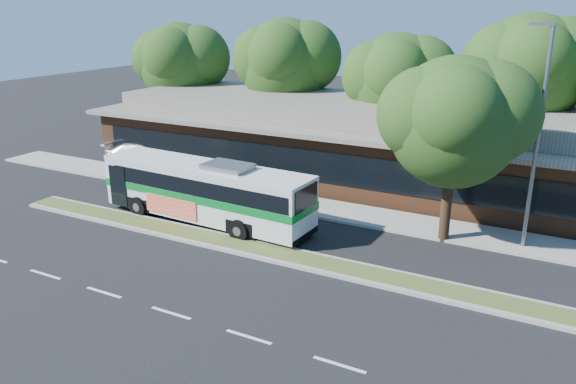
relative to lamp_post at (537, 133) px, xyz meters
The scene contains 13 objects.
ground 12.31m from the lamp_post, 147.90° to the right, with size 120.00×120.00×0.00m, color black.
median_strip 12.00m from the lamp_post, 150.55° to the right, with size 26.00×1.10×0.15m, color #4B5223.
sidewalk 10.73m from the lamp_post, behind, with size 44.00×2.60×0.12m, color gray.
parking_lot 28.28m from the lamp_post, behind, with size 14.00×12.00×0.01m, color black.
plaza_building 12.17m from the lamp_post, 143.84° to the left, with size 33.20×11.20×4.45m.
lamp_post is the anchor object (origin of this frame).
tree_bg_a 25.84m from the lamp_post, 159.27° to the left, with size 6.47×5.80×8.63m.
tree_bg_b 19.10m from the lamp_post, 147.83° to the left, with size 6.69×6.00×9.00m.
tree_bg_c 12.27m from the lamp_post, 131.77° to the left, with size 6.24×5.60×8.26m.
tree_bg_d 10.32m from the lamp_post, 96.28° to the left, with size 6.91×6.20×9.37m.
transit_bus 14.24m from the lamp_post, 164.94° to the right, with size 10.77×2.89×2.99m.
sedan 22.91m from the lamp_post, behind, with size 2.18×5.36×1.55m, color silver.
sidewalk_tree 2.79m from the lamp_post, 168.06° to the right, with size 5.98×5.37×7.84m.
Camera 1 is at (11.03, -17.58, 9.57)m, focal length 35.00 mm.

